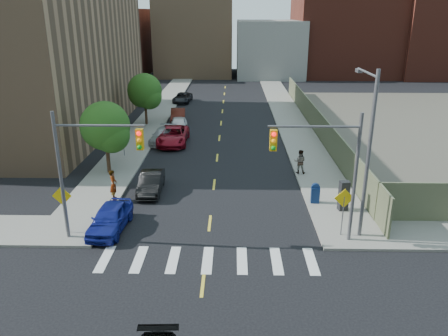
{
  "coord_description": "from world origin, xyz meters",
  "views": [
    {
      "loc": [
        1.3,
        -14.68,
        11.58
      ],
      "look_at": [
        0.75,
        11.91,
        2.0
      ],
      "focal_mm": 35.0,
      "sensor_mm": 36.0,
      "label": 1
    }
  ],
  "objects_px": {
    "parked_car_white": "(179,125)",
    "parked_car_black": "(151,183)",
    "pedestrian_east": "(300,162)",
    "parked_car_grey": "(182,98)",
    "payphone": "(344,196)",
    "parked_car_blue": "(110,218)",
    "pedestrian_west": "(113,185)",
    "mailbox": "(315,193)",
    "parked_car_silver": "(163,136)",
    "parked_car_maroon": "(178,116)",
    "parked_car_red": "(173,136)"
  },
  "relations": [
    {
      "from": "parked_car_black",
      "to": "pedestrian_west",
      "type": "bearing_deg",
      "value": -145.25
    },
    {
      "from": "parked_car_silver",
      "to": "parked_car_maroon",
      "type": "relative_size",
      "value": 1.03
    },
    {
      "from": "parked_car_maroon",
      "to": "pedestrian_east",
      "type": "relative_size",
      "value": 2.44
    },
    {
      "from": "parked_car_white",
      "to": "parked_car_black",
      "type": "bearing_deg",
      "value": -94.62
    },
    {
      "from": "parked_car_silver",
      "to": "parked_car_grey",
      "type": "height_order",
      "value": "parked_car_silver"
    },
    {
      "from": "parked_car_white",
      "to": "payphone",
      "type": "bearing_deg",
      "value": -61.21
    },
    {
      "from": "mailbox",
      "to": "payphone",
      "type": "distance_m",
      "value": 1.86
    },
    {
      "from": "parked_car_blue",
      "to": "parked_car_black",
      "type": "bearing_deg",
      "value": 80.06
    },
    {
      "from": "parked_car_silver",
      "to": "parked_car_white",
      "type": "relative_size",
      "value": 1.06
    },
    {
      "from": "parked_car_black",
      "to": "parked_car_grey",
      "type": "height_order",
      "value": "parked_car_black"
    },
    {
      "from": "parked_car_blue",
      "to": "parked_car_black",
      "type": "distance_m",
      "value": 5.63
    },
    {
      "from": "parked_car_white",
      "to": "pedestrian_east",
      "type": "xyz_separation_m",
      "value": [
        10.5,
        -12.16,
        0.32
      ]
    },
    {
      "from": "pedestrian_east",
      "to": "parked_car_red",
      "type": "bearing_deg",
      "value": -26.31
    },
    {
      "from": "pedestrian_west",
      "to": "pedestrian_east",
      "type": "relative_size",
      "value": 1.09
    },
    {
      "from": "mailbox",
      "to": "pedestrian_west",
      "type": "height_order",
      "value": "pedestrian_west"
    },
    {
      "from": "pedestrian_west",
      "to": "parked_car_black",
      "type": "bearing_deg",
      "value": -65.43
    },
    {
      "from": "parked_car_maroon",
      "to": "pedestrian_west",
      "type": "distance_m",
      "value": 21.5
    },
    {
      "from": "parked_car_white",
      "to": "parked_car_maroon",
      "type": "bearing_deg",
      "value": 92.8
    },
    {
      "from": "parked_car_grey",
      "to": "payphone",
      "type": "height_order",
      "value": "payphone"
    },
    {
      "from": "parked_car_red",
      "to": "pedestrian_west",
      "type": "relative_size",
      "value": 2.87
    },
    {
      "from": "parked_car_white",
      "to": "parked_car_maroon",
      "type": "distance_m",
      "value": 4.25
    },
    {
      "from": "parked_car_silver",
      "to": "pedestrian_west",
      "type": "height_order",
      "value": "pedestrian_west"
    },
    {
      "from": "mailbox",
      "to": "parked_car_white",
      "type": "bearing_deg",
      "value": 124.99
    },
    {
      "from": "parked_car_red",
      "to": "payphone",
      "type": "xyz_separation_m",
      "value": [
        12.23,
        -14.32,
        0.29
      ]
    },
    {
      "from": "parked_car_grey",
      "to": "payphone",
      "type": "bearing_deg",
      "value": -63.41
    },
    {
      "from": "parked_car_black",
      "to": "payphone",
      "type": "relative_size",
      "value": 2.22
    },
    {
      "from": "parked_car_silver",
      "to": "parked_car_maroon",
      "type": "xyz_separation_m",
      "value": [
        0.44,
        8.06,
        0.06
      ]
    },
    {
      "from": "parked_car_black",
      "to": "pedestrian_east",
      "type": "relative_size",
      "value": 2.28
    },
    {
      "from": "parked_car_blue",
      "to": "parked_car_grey",
      "type": "xyz_separation_m",
      "value": [
        0.0,
        36.39,
        -0.1
      ]
    },
    {
      "from": "parked_car_white",
      "to": "mailbox",
      "type": "height_order",
      "value": "parked_car_white"
    },
    {
      "from": "parked_car_red",
      "to": "parked_car_silver",
      "type": "xyz_separation_m",
      "value": [
        -0.99,
        0.36,
        -0.12
      ]
    },
    {
      "from": "parked_car_silver",
      "to": "payphone",
      "type": "bearing_deg",
      "value": -42.23
    },
    {
      "from": "parked_car_black",
      "to": "mailbox",
      "type": "relative_size",
      "value": 3.18
    },
    {
      "from": "payphone",
      "to": "parked_car_silver",
      "type": "bearing_deg",
      "value": 122.58
    },
    {
      "from": "parked_car_blue",
      "to": "parked_car_maroon",
      "type": "relative_size",
      "value": 0.97
    },
    {
      "from": "parked_car_silver",
      "to": "parked_car_black",
      "type": "bearing_deg",
      "value": -79.44
    },
    {
      "from": "parked_car_black",
      "to": "parked_car_white",
      "type": "bearing_deg",
      "value": 88.06
    },
    {
      "from": "parked_car_white",
      "to": "pedestrian_east",
      "type": "distance_m",
      "value": 16.07
    },
    {
      "from": "pedestrian_east",
      "to": "parked_car_silver",
      "type": "bearing_deg",
      "value": -25.08
    },
    {
      "from": "pedestrian_east",
      "to": "parked_car_maroon",
      "type": "bearing_deg",
      "value": -45.17
    },
    {
      "from": "parked_car_red",
      "to": "parked_car_white",
      "type": "bearing_deg",
      "value": 89.63
    },
    {
      "from": "parked_car_black",
      "to": "payphone",
      "type": "xyz_separation_m",
      "value": [
        12.23,
        -2.87,
        0.4
      ]
    },
    {
      "from": "parked_car_blue",
      "to": "pedestrian_west",
      "type": "height_order",
      "value": "pedestrian_west"
    },
    {
      "from": "parked_car_grey",
      "to": "pedestrian_west",
      "type": "distance_m",
      "value": 32.49
    },
    {
      "from": "parked_car_silver",
      "to": "parked_car_grey",
      "type": "xyz_separation_m",
      "value": [
        -0.31,
        19.1,
        -0.03
      ]
    },
    {
      "from": "pedestrian_west",
      "to": "mailbox",
      "type": "bearing_deg",
      "value": -103.29
    },
    {
      "from": "parked_car_red",
      "to": "parked_car_white",
      "type": "relative_size",
      "value": 1.31
    },
    {
      "from": "parked_car_maroon",
      "to": "parked_car_grey",
      "type": "distance_m",
      "value": 11.06
    },
    {
      "from": "parked_car_grey",
      "to": "pedestrian_east",
      "type": "distance_m",
      "value": 29.85
    },
    {
      "from": "parked_car_blue",
      "to": "pedestrian_west",
      "type": "distance_m",
      "value": 4.01
    }
  ]
}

